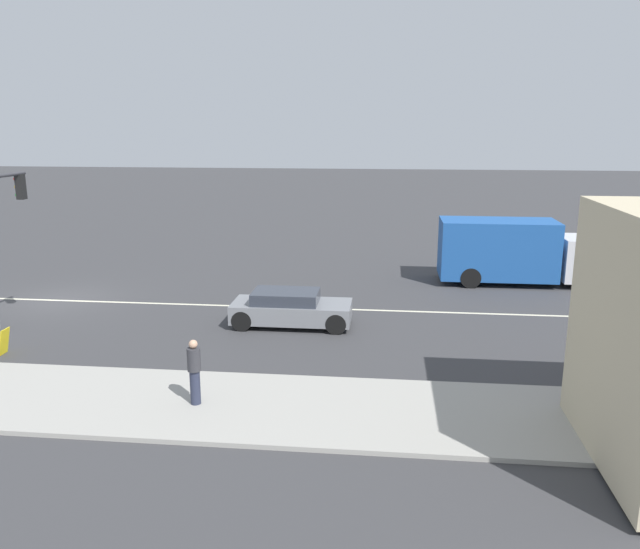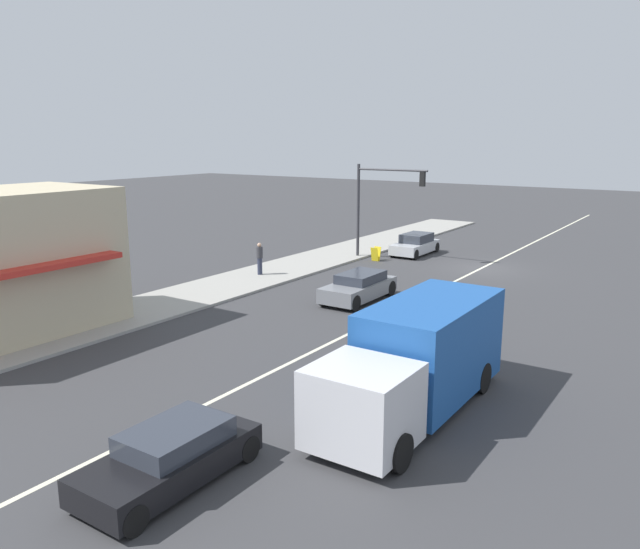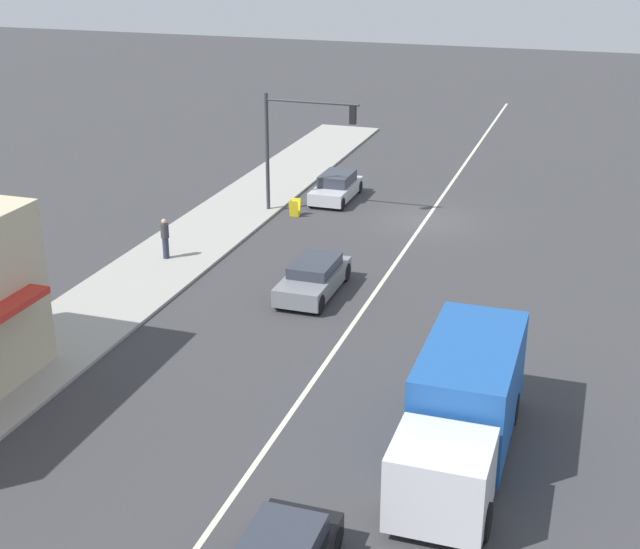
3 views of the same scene
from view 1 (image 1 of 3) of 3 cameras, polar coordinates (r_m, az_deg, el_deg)
ground_plane at (r=24.78m, az=16.82°, el=-3.52°), size 160.00×160.00×0.00m
sidewalk_right at (r=16.72m, az=24.14°, el=-12.31°), size 4.00×73.00×0.12m
lane_marking_center at (r=27.75m, az=-22.79°, el=-2.19°), size 0.16×60.00×0.01m
pedestrian at (r=16.12m, az=-11.41°, el=-8.59°), size 0.34×0.34×1.70m
delivery_truck at (r=29.43m, az=17.60°, el=2.02°), size 2.44×7.50×2.87m
suv_grey at (r=22.30m, az=-2.71°, el=-3.12°), size 1.78×4.23×1.27m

